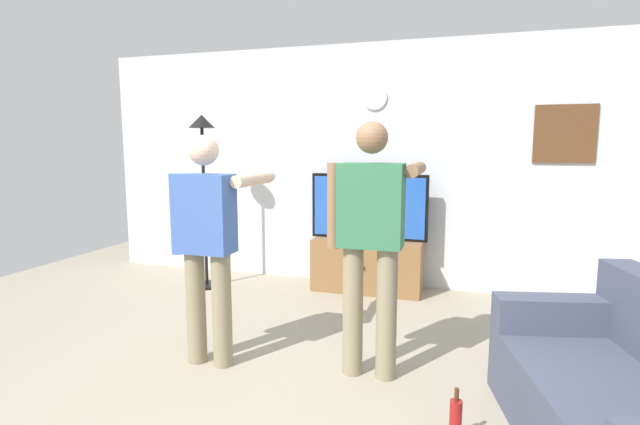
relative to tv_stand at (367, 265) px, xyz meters
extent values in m
plane|color=#9E937F|center=(-0.15, -2.60, -0.28)|extent=(8.40, 8.40, 0.00)
cube|color=silver|center=(-0.15, 0.35, 1.07)|extent=(6.40, 0.10, 2.70)
cube|color=olive|center=(0.00, 0.00, 0.00)|extent=(1.18, 0.42, 0.57)
sphere|color=black|center=(0.00, -0.22, 0.03)|extent=(0.04, 0.04, 0.04)
cube|color=black|center=(0.00, 0.05, 0.64)|extent=(1.27, 0.06, 0.71)
cube|color=blue|center=(0.00, 0.02, 0.64)|extent=(1.21, 0.01, 0.65)
cylinder|color=white|center=(0.00, 0.29, 1.82)|extent=(0.27, 0.03, 0.27)
cube|color=brown|center=(1.92, 0.30, 1.41)|extent=(0.57, 0.04, 0.57)
cylinder|color=black|center=(-1.76, -0.38, -0.27)|extent=(0.32, 0.32, 0.03)
cylinder|color=black|center=(-1.76, -0.38, 0.62)|extent=(0.04, 0.04, 1.74)
cone|color=black|center=(-1.76, -0.38, 1.56)|extent=(0.28, 0.28, 0.14)
cylinder|color=gray|center=(-0.84, -2.08, 0.13)|extent=(0.14, 0.14, 0.83)
cylinder|color=gray|center=(-0.63, -2.08, 0.13)|extent=(0.14, 0.14, 0.83)
cube|color=#3F60AD|center=(-0.74, -2.08, 0.82)|extent=(0.38, 0.22, 0.56)
sphere|color=beige|center=(-0.74, -2.08, 1.26)|extent=(0.21, 0.21, 0.21)
cylinder|color=#3F60AD|center=(-0.98, -2.08, 0.81)|extent=(0.09, 0.09, 0.58)
cylinder|color=beige|center=(-0.50, -1.79, 1.05)|extent=(0.09, 0.58, 0.09)
cube|color=white|center=(-0.50, -1.47, 1.05)|extent=(0.04, 0.12, 0.04)
cylinder|color=gray|center=(0.29, -1.92, 0.17)|extent=(0.14, 0.14, 0.91)
cylinder|color=gray|center=(0.53, -1.92, 0.17)|extent=(0.14, 0.14, 0.91)
cube|color=#33724C|center=(0.41, -1.92, 0.90)|extent=(0.42, 0.22, 0.56)
sphere|color=#8C6647|center=(0.41, -1.92, 1.35)|extent=(0.21, 0.21, 0.21)
cylinder|color=#8C6647|center=(0.15, -1.92, 0.89)|extent=(0.09, 0.09, 0.58)
cylinder|color=#8C6647|center=(0.67, -1.63, 1.13)|extent=(0.09, 0.58, 0.09)
cube|color=white|center=(0.67, -1.31, 1.13)|extent=(0.04, 0.12, 0.04)
cube|color=#474C60|center=(1.63, -1.81, 0.25)|extent=(0.87, 0.38, 0.22)
cylinder|color=maroon|center=(1.00, -2.56, -0.16)|extent=(0.07, 0.07, 0.25)
cylinder|color=#4C2814|center=(1.00, -2.56, 0.00)|extent=(0.02, 0.02, 0.07)
camera|label=1|loc=(1.01, -5.01, 1.29)|focal=26.84mm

